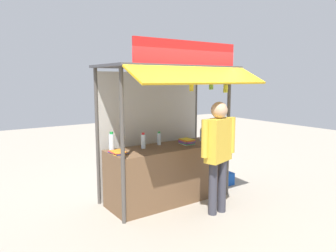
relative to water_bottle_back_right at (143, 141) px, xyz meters
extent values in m
plane|color=#9E9384|center=(0.42, -0.11, -1.06)|extent=(20.00, 20.00, 0.00)
cube|color=brown|center=(0.42, -0.11, -0.59)|extent=(2.07, 0.75, 0.94)
cylinder|color=#4C4742|center=(-0.62, -0.49, 0.06)|extent=(0.06, 0.06, 2.24)
cylinder|color=#4C4742|center=(1.45, -0.49, 0.06)|extent=(0.06, 0.06, 2.24)
cylinder|color=#4C4742|center=(-0.62, 0.42, 0.06)|extent=(0.06, 0.06, 2.24)
cylinder|color=#4C4742|center=(1.45, 0.42, 0.06)|extent=(0.06, 0.06, 2.24)
cube|color=#B7B2A8|center=(0.42, 0.42, 0.03)|extent=(2.03, 0.04, 2.19)
cube|color=#3F3F44|center=(0.42, -0.13, 1.20)|extent=(2.27, 1.10, 0.04)
cube|color=gold|center=(0.42, -0.93, 1.06)|extent=(2.23, 0.51, 0.26)
cube|color=red|center=(0.42, -0.64, 1.39)|extent=(1.86, 0.04, 0.35)
cylinder|color=#59544C|center=(0.42, -0.59, 1.10)|extent=(1.97, 0.02, 0.02)
cylinder|color=silver|center=(0.00, 0.00, -0.01)|extent=(0.07, 0.07, 0.23)
cylinder|color=red|center=(0.00, 0.00, 0.12)|extent=(0.05, 0.05, 0.03)
cylinder|color=silver|center=(1.22, -0.05, -0.02)|extent=(0.07, 0.07, 0.21)
cylinder|color=white|center=(1.22, -0.05, 0.11)|extent=(0.04, 0.04, 0.03)
cylinder|color=silver|center=(0.37, 0.10, -0.02)|extent=(0.06, 0.06, 0.20)
cylinder|color=#198C33|center=(0.37, 0.10, 0.10)|extent=(0.04, 0.04, 0.03)
cylinder|color=silver|center=(-0.50, 0.13, 0.01)|extent=(0.09, 0.09, 0.27)
cylinder|color=#198C33|center=(-0.50, 0.13, 0.16)|extent=(0.06, 0.06, 0.04)
cube|color=yellow|center=(-0.50, -0.09, -0.12)|extent=(0.22, 0.30, 0.01)
cube|color=blue|center=(-0.50, -0.09, -0.11)|extent=(0.22, 0.30, 0.01)
cube|color=red|center=(-0.51, -0.09, -0.10)|extent=(0.20, 0.29, 0.01)
cube|color=orange|center=(-0.50, -0.10, -0.09)|extent=(0.21, 0.30, 0.01)
cube|color=white|center=(1.32, -0.23, -0.12)|extent=(0.18, 0.24, 0.01)
cube|color=purple|center=(1.34, -0.22, -0.10)|extent=(0.20, 0.25, 0.01)
cube|color=orange|center=(1.33, -0.22, -0.09)|extent=(0.19, 0.25, 0.01)
cube|color=blue|center=(1.32, -0.23, -0.09)|extent=(0.19, 0.25, 0.01)
cube|color=blue|center=(1.33, -0.23, -0.08)|extent=(0.19, 0.25, 0.01)
cube|color=white|center=(0.80, -0.13, -0.12)|extent=(0.21, 0.26, 0.01)
cube|color=green|center=(0.79, -0.14, -0.10)|extent=(0.20, 0.26, 0.01)
cube|color=purple|center=(0.80, -0.14, -0.09)|extent=(0.19, 0.25, 0.01)
cube|color=purple|center=(0.80, -0.13, -0.08)|extent=(0.21, 0.26, 0.01)
cube|color=green|center=(0.80, -0.13, -0.08)|extent=(0.20, 0.26, 0.01)
cube|color=purple|center=(0.80, -0.14, -0.07)|extent=(0.21, 0.26, 0.01)
cube|color=orange|center=(0.79, -0.14, -0.05)|extent=(0.21, 0.26, 0.01)
cube|color=red|center=(0.80, -0.13, -0.05)|extent=(0.21, 0.26, 0.01)
cube|color=yellow|center=(0.79, -0.14, -0.03)|extent=(0.19, 0.25, 0.01)
cylinder|color=#332D23|center=(1.26, -0.59, 1.01)|extent=(0.01, 0.01, 0.14)
cylinder|color=olive|center=(1.26, -0.59, 0.93)|extent=(0.04, 0.04, 0.04)
ellipsoid|color=yellow|center=(1.28, -0.58, 0.85)|extent=(0.03, 0.06, 0.15)
ellipsoid|color=yellow|center=(1.27, -0.57, 0.85)|extent=(0.05, 0.06, 0.15)
ellipsoid|color=yellow|center=(1.26, -0.57, 0.85)|extent=(0.07, 0.04, 0.15)
ellipsoid|color=yellow|center=(1.25, -0.56, 0.85)|extent=(0.07, 0.05, 0.15)
ellipsoid|color=yellow|center=(1.24, -0.58, 0.85)|extent=(0.04, 0.07, 0.15)
ellipsoid|color=yellow|center=(1.24, -0.60, 0.85)|extent=(0.05, 0.07, 0.15)
ellipsoid|color=yellow|center=(1.25, -0.60, 0.85)|extent=(0.07, 0.05, 0.15)
ellipsoid|color=yellow|center=(1.26, -0.61, 0.85)|extent=(0.07, 0.04, 0.15)
ellipsoid|color=yellow|center=(1.28, -0.60, 0.85)|extent=(0.06, 0.07, 0.15)
cylinder|color=#332D23|center=(0.53, -0.59, 1.05)|extent=(0.01, 0.01, 0.07)
cylinder|color=olive|center=(0.53, -0.59, 0.99)|extent=(0.04, 0.04, 0.04)
ellipsoid|color=yellow|center=(0.56, -0.58, 0.90)|extent=(0.04, 0.09, 0.17)
ellipsoid|color=yellow|center=(0.54, -0.57, 0.90)|extent=(0.06, 0.06, 0.17)
ellipsoid|color=yellow|center=(0.53, -0.57, 0.90)|extent=(0.06, 0.03, 0.17)
ellipsoid|color=yellow|center=(0.52, -0.57, 0.90)|extent=(0.06, 0.04, 0.17)
ellipsoid|color=yellow|center=(0.50, -0.58, 0.90)|extent=(0.04, 0.07, 0.17)
ellipsoid|color=yellow|center=(0.50, -0.60, 0.90)|extent=(0.05, 0.08, 0.17)
ellipsoid|color=yellow|center=(0.51, -0.61, 0.90)|extent=(0.07, 0.05, 0.17)
ellipsoid|color=yellow|center=(0.53, -0.60, 0.90)|extent=(0.06, 0.03, 0.17)
ellipsoid|color=yellow|center=(0.54, -0.60, 0.90)|extent=(0.05, 0.06, 0.17)
cylinder|color=#332D23|center=(0.93, -0.59, 1.03)|extent=(0.01, 0.01, 0.10)
cylinder|color=olive|center=(0.93, -0.59, 0.97)|extent=(0.04, 0.04, 0.04)
ellipsoid|color=#71A634|center=(0.94, -0.59, 0.89)|extent=(0.03, 0.06, 0.13)
ellipsoid|color=#71A634|center=(0.94, -0.57, 0.89)|extent=(0.06, 0.05, 0.13)
ellipsoid|color=#71A634|center=(0.93, -0.57, 0.89)|extent=(0.06, 0.03, 0.13)
ellipsoid|color=#71A634|center=(0.92, -0.57, 0.89)|extent=(0.06, 0.05, 0.13)
ellipsoid|color=#71A634|center=(0.92, -0.58, 0.89)|extent=(0.04, 0.05, 0.13)
ellipsoid|color=#71A634|center=(0.91, -0.59, 0.90)|extent=(0.04, 0.07, 0.13)
ellipsoid|color=#71A634|center=(0.92, -0.60, 0.90)|extent=(0.07, 0.05, 0.13)
ellipsoid|color=#71A634|center=(0.94, -0.61, 0.90)|extent=(0.07, 0.04, 0.13)
ellipsoid|color=#71A634|center=(0.95, -0.60, 0.90)|extent=(0.06, 0.06, 0.13)
cylinder|color=#383842|center=(0.64, -0.99, -0.65)|extent=(0.13, 0.13, 0.83)
cylinder|color=#383842|center=(0.83, -0.99, -0.65)|extent=(0.13, 0.13, 0.83)
cube|color=gold|center=(0.74, -0.99, 0.09)|extent=(0.53, 0.34, 0.66)
cylinder|color=gold|center=(0.46, -0.99, 0.14)|extent=(0.11, 0.11, 0.56)
cylinder|color=gold|center=(1.01, -0.99, 0.14)|extent=(0.11, 0.11, 0.56)
sphere|color=tan|center=(0.74, -0.99, 0.55)|extent=(0.25, 0.25, 0.25)
cube|color=#194CB2|center=(1.79, -0.03, -0.94)|extent=(0.36, 0.36, 0.24)
camera|label=1|loc=(-2.60, -4.44, 1.00)|focal=34.15mm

